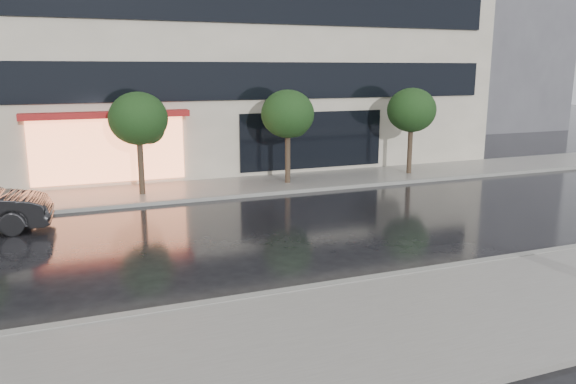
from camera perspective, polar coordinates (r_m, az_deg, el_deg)
ground at (r=13.72m, az=3.68°, el=-8.14°), size 120.00×120.00×0.00m
sidewalk_near at (r=11.08m, az=11.04°, el=-13.21°), size 60.00×4.50×0.12m
sidewalk_far at (r=23.03m, az=-7.22°, el=0.40°), size 60.00×3.50×0.12m
curb_near at (r=12.86m, az=5.60°, el=-9.28°), size 60.00×0.25×0.14m
curb_far at (r=21.38m, az=-6.05°, el=-0.48°), size 60.00×0.25×0.14m
bg_building_right at (r=50.72m, az=17.58°, el=15.44°), size 12.00×12.00×16.00m
tree_mid_west at (r=21.87m, az=-14.81°, el=7.04°), size 2.20×2.20×3.99m
tree_mid_east at (r=23.35m, az=0.08°, el=7.76°), size 2.20×2.20×3.99m
tree_far_east at (r=26.15m, az=12.52°, el=7.97°), size 2.20×2.20×3.99m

